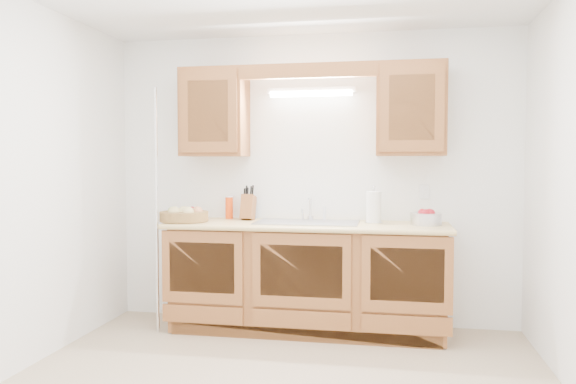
% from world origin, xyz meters
% --- Properties ---
extents(room, '(3.52, 3.50, 2.50)m').
position_xyz_m(room, '(0.00, 0.00, 1.25)').
color(room, tan).
rests_on(room, ground).
extents(base_cabinets, '(2.20, 0.60, 0.86)m').
position_xyz_m(base_cabinets, '(0.00, 1.20, 0.44)').
color(base_cabinets, brown).
rests_on(base_cabinets, ground).
extents(countertop, '(2.30, 0.63, 0.04)m').
position_xyz_m(countertop, '(0.00, 1.19, 0.88)').
color(countertop, '#E7C579').
rests_on(countertop, base_cabinets).
extents(upper_cabinet_left, '(0.55, 0.33, 0.75)m').
position_xyz_m(upper_cabinet_left, '(-0.83, 1.33, 1.83)').
color(upper_cabinet_left, brown).
rests_on(upper_cabinet_left, room).
extents(upper_cabinet_right, '(0.55, 0.33, 0.75)m').
position_xyz_m(upper_cabinet_right, '(0.83, 1.33, 1.83)').
color(upper_cabinet_right, brown).
rests_on(upper_cabinet_right, room).
extents(valance, '(2.20, 0.05, 0.12)m').
position_xyz_m(valance, '(0.00, 1.19, 2.14)').
color(valance, brown).
rests_on(valance, room).
extents(fluorescent_fixture, '(0.76, 0.08, 0.08)m').
position_xyz_m(fluorescent_fixture, '(0.00, 1.42, 2.00)').
color(fluorescent_fixture, white).
rests_on(fluorescent_fixture, room).
extents(sink, '(0.84, 0.46, 0.36)m').
position_xyz_m(sink, '(0.00, 1.21, 0.83)').
color(sink, '#9E9EA3').
rests_on(sink, countertop).
extents(wire_shelf_pole, '(0.03, 0.03, 2.00)m').
position_xyz_m(wire_shelf_pole, '(-1.20, 0.94, 1.00)').
color(wire_shelf_pole, silver).
rests_on(wire_shelf_pole, ground).
extents(outlet_plate, '(0.08, 0.01, 0.12)m').
position_xyz_m(outlet_plate, '(0.95, 1.49, 1.15)').
color(outlet_plate, white).
rests_on(outlet_plate, room).
extents(fruit_basket, '(0.43, 0.43, 0.13)m').
position_xyz_m(fruit_basket, '(-1.03, 1.11, 0.96)').
color(fruit_basket, olive).
rests_on(fruit_basket, countertop).
extents(knife_block, '(0.12, 0.18, 0.31)m').
position_xyz_m(knife_block, '(-0.54, 1.36, 1.01)').
color(knife_block, brown).
rests_on(knife_block, countertop).
extents(orange_canister, '(0.09, 0.09, 0.20)m').
position_xyz_m(orange_canister, '(-0.73, 1.42, 1.00)').
color(orange_canister, '#FB470D').
rests_on(orange_canister, countertop).
extents(soap_bottle, '(0.08, 0.09, 0.18)m').
position_xyz_m(soap_bottle, '(-0.54, 1.43, 0.99)').
color(soap_bottle, blue).
rests_on(soap_bottle, countertop).
extents(sponge, '(0.12, 0.08, 0.02)m').
position_xyz_m(sponge, '(0.54, 1.43, 0.91)').
color(sponge, '#CC333F').
rests_on(sponge, countertop).
extents(paper_towel, '(0.15, 0.15, 0.31)m').
position_xyz_m(paper_towel, '(0.54, 1.28, 1.03)').
color(paper_towel, silver).
rests_on(paper_towel, countertop).
extents(apple_bowl, '(0.31, 0.31, 0.13)m').
position_xyz_m(apple_bowl, '(0.95, 1.22, 0.96)').
color(apple_bowl, silver).
rests_on(apple_bowl, countertop).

